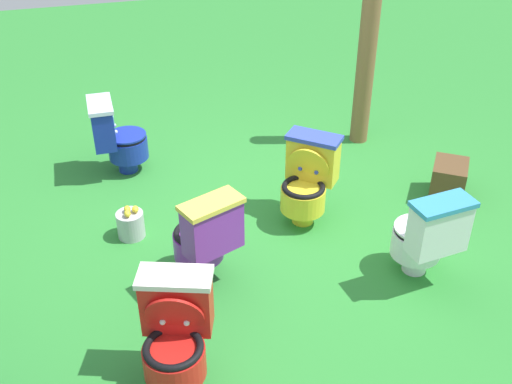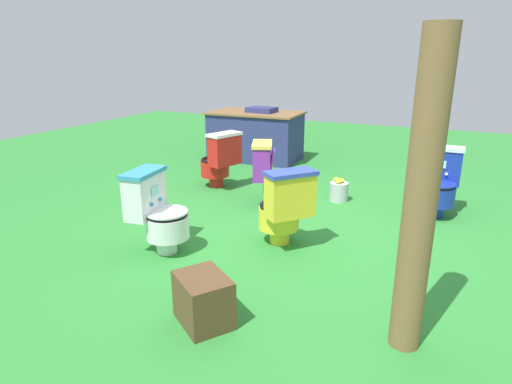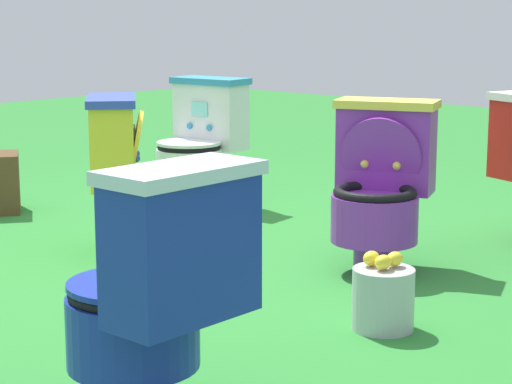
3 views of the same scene
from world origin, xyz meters
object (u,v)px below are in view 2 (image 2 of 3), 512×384
(toilet_blue, at_px, (438,181))
(vendor_table, at_px, (256,135))
(toilet_white, at_px, (157,211))
(lemon_bucket, at_px, (339,191))
(small_crate, at_px, (203,300))
(wooden_post, at_px, (420,201))
(toilet_red, at_px, (219,159))
(toilet_purple, at_px, (271,174))
(toilet_yellow, at_px, (284,207))

(toilet_blue, height_order, vendor_table, vendor_table)
(toilet_blue, relative_size, vendor_table, 0.49)
(toilet_white, distance_m, lemon_bucket, 2.30)
(small_crate, distance_m, lemon_bucket, 2.78)
(small_crate, relative_size, lemon_bucket, 1.34)
(lemon_bucket, bearing_deg, wooden_post, -66.92)
(toilet_blue, height_order, small_crate, toilet_blue)
(wooden_post, height_order, lemon_bucket, wooden_post)
(toilet_red, height_order, small_crate, toilet_red)
(toilet_red, xyz_separation_m, vendor_table, (-0.26, 1.64, 0.02))
(vendor_table, xyz_separation_m, small_crate, (1.63, -4.28, -0.23))
(toilet_purple, distance_m, toilet_red, 0.94)
(toilet_blue, bearing_deg, small_crate, 65.74)
(toilet_red, bearing_deg, toilet_white, -147.64)
(vendor_table, height_order, small_crate, vendor_table)
(toilet_red, xyz_separation_m, small_crate, (1.38, -2.64, -0.21))
(toilet_yellow, height_order, toilet_red, same)
(toilet_yellow, distance_m, vendor_table, 3.40)
(toilet_yellow, distance_m, toilet_white, 1.10)
(vendor_table, bearing_deg, toilet_red, -81.16)
(vendor_table, bearing_deg, toilet_white, -78.56)
(toilet_blue, bearing_deg, toilet_purple, 14.94)
(toilet_blue, bearing_deg, vendor_table, -28.54)
(small_crate, bearing_deg, toilet_yellow, 88.68)
(toilet_red, xyz_separation_m, wooden_post, (2.58, -2.32, 0.53))
(toilet_purple, xyz_separation_m, toilet_red, (-0.87, 0.35, 0.00))
(wooden_post, bearing_deg, small_crate, -165.05)
(toilet_blue, bearing_deg, toilet_yellow, 50.10)
(wooden_post, bearing_deg, lemon_bucket, 113.08)
(toilet_yellow, xyz_separation_m, toilet_white, (-0.95, -0.56, -0.00))
(toilet_white, xyz_separation_m, toilet_red, (-0.46, 1.89, 0.00))
(small_crate, xyz_separation_m, lemon_bucket, (0.16, 2.77, -0.05))
(toilet_blue, xyz_separation_m, toilet_red, (-2.59, -0.12, 0.00))
(toilet_purple, bearing_deg, toilet_blue, 83.21)
(toilet_purple, bearing_deg, toilet_yellow, 6.59)
(toilet_white, xyz_separation_m, wooden_post, (2.12, -0.43, 0.54))
(toilet_red, xyz_separation_m, lemon_bucket, (1.53, 0.13, -0.26))
(wooden_post, relative_size, small_crate, 4.92)
(toilet_yellow, height_order, wooden_post, wooden_post)
(toilet_purple, xyz_separation_m, vendor_table, (-1.13, 2.00, 0.02))
(toilet_red, relative_size, vendor_table, 0.49)
(lemon_bucket, bearing_deg, vendor_table, 139.81)
(wooden_post, bearing_deg, toilet_white, 168.41)
(vendor_table, height_order, lemon_bucket, vendor_table)
(vendor_table, bearing_deg, lemon_bucket, -40.19)
(toilet_yellow, relative_size, wooden_post, 0.40)
(toilet_blue, height_order, wooden_post, wooden_post)
(toilet_white, height_order, toilet_red, same)
(wooden_post, xyz_separation_m, lemon_bucket, (-1.04, 2.45, -0.79))
(toilet_white, relative_size, vendor_table, 0.49)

